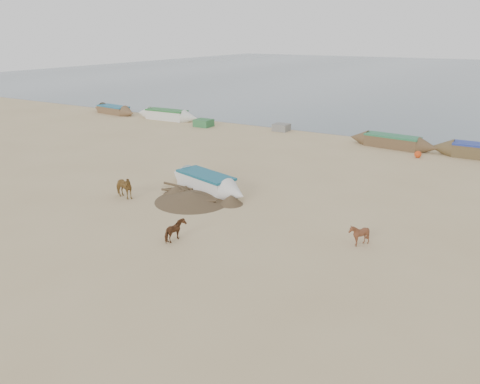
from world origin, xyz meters
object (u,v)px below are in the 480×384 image
Objects in this scene: cow_adult at (123,187)px; near_canoe at (206,182)px; calf_right at (176,231)px; calf_front at (359,235)px.

cow_adult is 0.24× the size of near_canoe.
calf_right is at bearing -107.99° from cow_adult.
calf_front is at bearing 0.92° from near_canoe.
cow_adult is 11.30m from calf_front.
calf_front is 8.83m from near_canoe.
near_canoe is at bearing 0.67° from calf_right.
calf_right is at bearing -49.98° from near_canoe.
calf_front is at bearing -78.59° from cow_adult.
calf_right is (-6.07, -3.21, -0.02)m from calf_front.
cow_adult is 4.03m from near_canoe.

